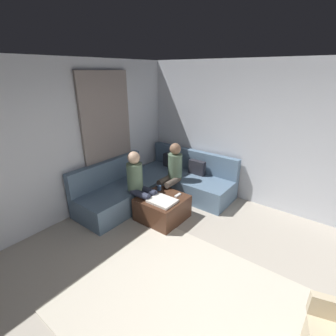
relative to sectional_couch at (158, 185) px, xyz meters
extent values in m
cube|color=#B2A899|center=(2.08, -1.88, -0.33)|extent=(6.00, 6.00, 0.10)
cube|color=silver|center=(2.08, 1.06, 1.07)|extent=(6.00, 0.12, 2.70)
cube|color=silver|center=(-0.86, -1.88, 1.07)|extent=(0.12, 6.00, 2.70)
cube|color=gray|center=(-0.76, -0.58, 0.97)|extent=(0.06, 1.10, 2.50)
cube|color=beige|center=(1.88, -1.78, -0.27)|extent=(2.60, 2.20, 0.01)
cube|color=slate|center=(0.30, 0.53, -0.07)|extent=(2.10, 0.85, 0.42)
cube|color=slate|center=(0.30, 0.88, 0.36)|extent=(2.10, 0.14, 0.45)
cube|color=slate|center=(-0.32, -0.75, -0.07)|extent=(0.85, 1.70, 0.42)
cube|color=slate|center=(-0.68, -0.75, 0.36)|extent=(0.14, 1.70, 0.45)
cube|color=#26262D|center=(-0.20, 0.70, 0.26)|extent=(0.36, 0.12, 0.36)
cube|color=#26262D|center=(0.50, 0.70, 0.26)|extent=(0.36, 0.12, 0.36)
cube|color=#4C2D1E|center=(0.57, -0.56, -0.07)|extent=(0.76, 0.76, 0.42)
cube|color=white|center=(0.67, -0.68, 0.16)|extent=(0.44, 0.36, 0.04)
cylinder|color=#334C72|center=(0.35, -0.38, 0.19)|extent=(0.08, 0.08, 0.10)
cube|color=white|center=(0.75, -0.34, 0.15)|extent=(0.05, 0.15, 0.02)
cylinder|color=brown|center=(0.41, -0.25, -0.07)|extent=(0.12, 0.12, 0.42)
cylinder|color=brown|center=(0.23, -0.25, -0.07)|extent=(0.12, 0.12, 0.42)
cylinder|color=brown|center=(0.41, -0.05, 0.20)|extent=(0.12, 0.40, 0.12)
cylinder|color=brown|center=(0.23, -0.05, 0.20)|extent=(0.12, 0.40, 0.12)
cylinder|color=#597259|center=(0.32, 0.15, 0.45)|extent=(0.28, 0.28, 0.50)
sphere|color=#8C664C|center=(0.32, 0.15, 0.81)|extent=(0.22, 0.22, 0.22)
cylinder|color=#2D3347|center=(0.45, -0.61, -0.07)|extent=(0.12, 0.12, 0.42)
cylinder|color=#2D3347|center=(0.45, -0.79, -0.07)|extent=(0.12, 0.12, 0.42)
cylinder|color=#2D3347|center=(0.25, -0.61, 0.20)|extent=(0.40, 0.12, 0.12)
cylinder|color=#2D3347|center=(0.25, -0.79, 0.20)|extent=(0.40, 0.12, 0.12)
cylinder|color=#597259|center=(0.05, -0.70, 0.45)|extent=(0.28, 0.28, 0.50)
sphere|color=#D8AD8C|center=(0.05, -0.70, 0.81)|extent=(0.22, 0.22, 0.22)
camera|label=1|loc=(2.94, -3.49, 2.22)|focal=26.05mm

